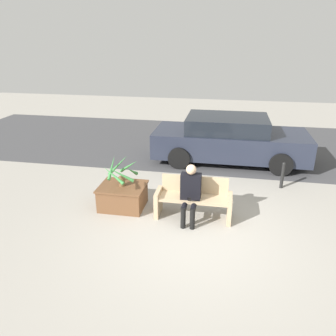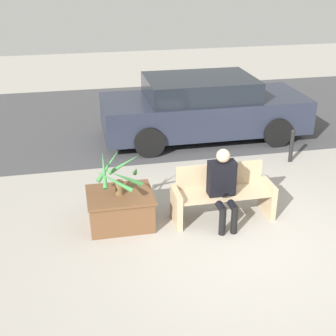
# 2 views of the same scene
# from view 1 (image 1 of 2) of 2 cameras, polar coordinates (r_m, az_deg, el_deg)

# --- Properties ---
(ground_plane) EXTENTS (30.00, 30.00, 0.00)m
(ground_plane) POSITION_cam_1_polar(r_m,az_deg,el_deg) (6.51, 4.81, -11.61)
(ground_plane) COLOR #9E998E
(road_surface) EXTENTS (20.00, 6.00, 0.01)m
(road_surface) POSITION_cam_1_polar(r_m,az_deg,el_deg) (11.97, 7.82, 4.30)
(road_surface) COLOR #424244
(road_surface) RESTS_ON ground_plane
(bench) EXTENTS (1.60, 0.52, 0.85)m
(bench) POSITION_cam_1_polar(r_m,az_deg,el_deg) (6.94, 4.48, -5.40)
(bench) COLOR tan
(bench) RESTS_ON ground_plane
(person_seated) EXTENTS (0.41, 0.57, 1.22)m
(person_seated) POSITION_cam_1_polar(r_m,az_deg,el_deg) (6.68, 3.91, -3.97)
(person_seated) COLOR black
(person_seated) RESTS_ON ground_plane
(planter_box) EXTENTS (1.01, 0.84, 0.52)m
(planter_box) POSITION_cam_1_polar(r_m,az_deg,el_deg) (7.41, -7.88, -4.77)
(planter_box) COLOR brown
(planter_box) RESTS_ON ground_plane
(potted_plant) EXTENTS (0.73, 0.75, 0.65)m
(potted_plant) POSITION_cam_1_polar(r_m,az_deg,el_deg) (7.16, -8.18, -0.65)
(potted_plant) COLOR brown
(potted_plant) RESTS_ON planter_box
(parked_car) EXTENTS (4.56, 1.98, 1.40)m
(parked_car) POSITION_cam_1_polar(r_m,az_deg,el_deg) (10.12, 10.58, 4.95)
(parked_car) COLOR #232838
(parked_car) RESTS_ON ground_plane
(bollard_post) EXTENTS (0.09, 0.09, 0.69)m
(bollard_post) POSITION_cam_1_polar(r_m,az_deg,el_deg) (8.71, 19.33, -1.11)
(bollard_post) COLOR black
(bollard_post) RESTS_ON ground_plane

